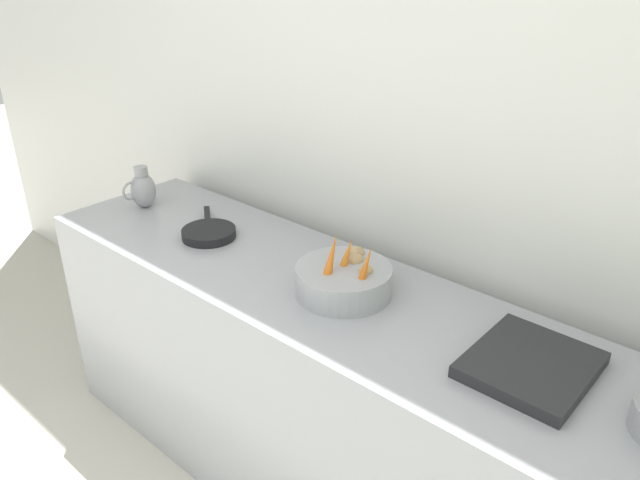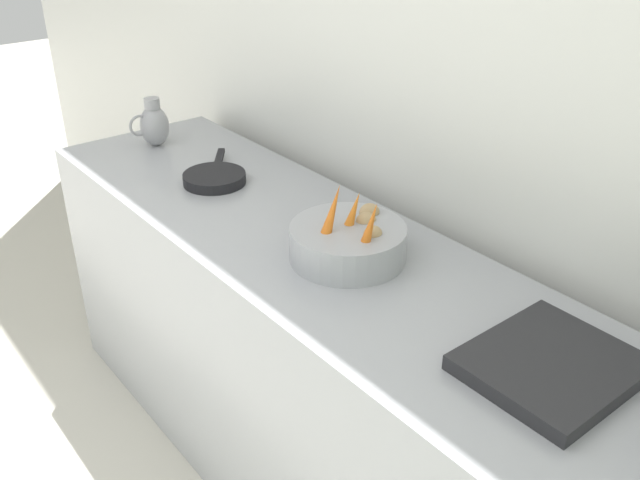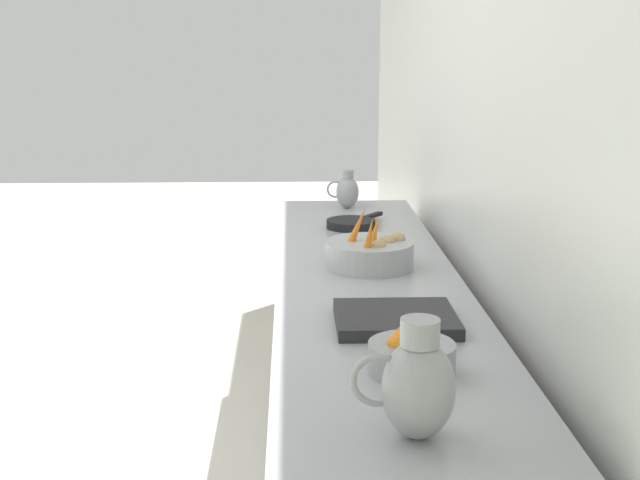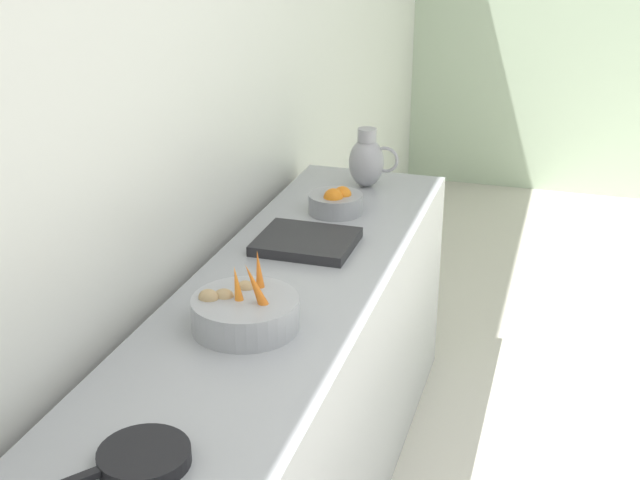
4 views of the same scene
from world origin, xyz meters
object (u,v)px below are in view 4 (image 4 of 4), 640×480
Objects in this scene: skillet_on_counter at (142,458)px; orange_bowl at (336,202)px; metal_pitcher_tall at (367,161)px; vegetable_colander at (245,312)px.

orange_bowl is at bearing 90.98° from skillet_on_counter.
metal_pitcher_tall is 2.01m from skillet_on_counter.
orange_bowl is (-0.01, 0.99, -0.01)m from vegetable_colander.
metal_pitcher_tall is at bearing 84.20° from orange_bowl.
metal_pitcher_tall is at bearing 89.79° from skillet_on_counter.
vegetable_colander is 0.99m from orange_bowl.
vegetable_colander is 1.03× the size of skillet_on_counter.
vegetable_colander is 1.34m from metal_pitcher_tall.
skillet_on_counter is (-0.01, -2.01, -0.10)m from metal_pitcher_tall.
metal_pitcher_tall is at bearing 88.93° from vegetable_colander.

